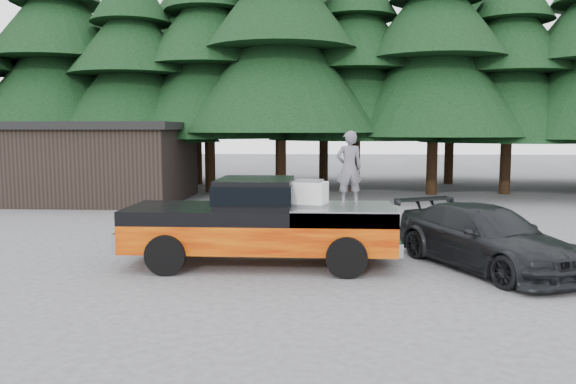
# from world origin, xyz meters

# --- Properties ---
(ground) EXTENTS (120.00, 120.00, 0.00)m
(ground) POSITION_xyz_m (0.00, 0.00, 0.00)
(ground) COLOR #464648
(ground) RESTS_ON ground
(pickup_truck) EXTENTS (6.00, 2.04, 1.33)m
(pickup_truck) POSITION_xyz_m (-0.46, 0.79, 0.67)
(pickup_truck) COLOR orange
(pickup_truck) RESTS_ON ground
(truck_cab) EXTENTS (1.66, 1.90, 0.59)m
(truck_cab) POSITION_xyz_m (-0.56, 0.79, 1.62)
(truck_cab) COLOR black
(truck_cab) RESTS_ON pickup_truck
(air_compressor) EXTENTS (0.87, 0.78, 0.50)m
(air_compressor) POSITION_xyz_m (0.60, 0.75, 1.58)
(air_compressor) COLOR silver
(air_compressor) RESTS_ON pickup_truck
(man_on_bed) EXTENTS (0.66, 0.51, 1.62)m
(man_on_bed) POSITION_xyz_m (1.48, 1.07, 2.14)
(man_on_bed) COLOR #59575F
(man_on_bed) RESTS_ON pickup_truck
(parked_car) EXTENTS (3.75, 5.01, 1.35)m
(parked_car) POSITION_xyz_m (4.39, 0.77, 0.68)
(parked_car) COLOR black
(parked_car) RESTS_ON ground
(utility_building) EXTENTS (8.40, 6.40, 3.30)m
(utility_building) POSITION_xyz_m (-9.00, 12.00, 1.67)
(utility_building) COLOR black
(utility_building) RESTS_ON ground
(treeline) EXTENTS (60.15, 16.05, 17.50)m
(treeline) POSITION_xyz_m (0.42, 17.20, 7.72)
(treeline) COLOR black
(treeline) RESTS_ON ground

